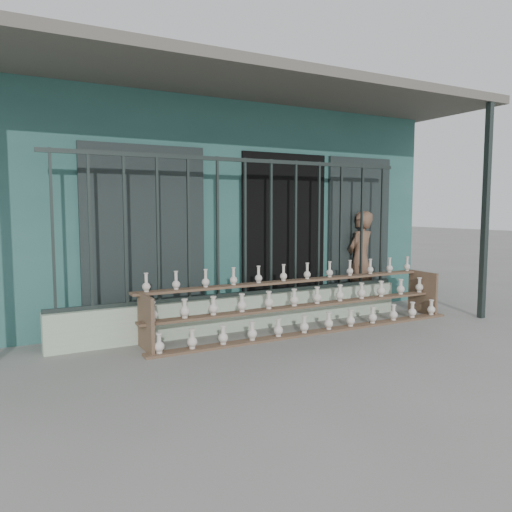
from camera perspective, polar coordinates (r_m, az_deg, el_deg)
name	(u,v)px	position (r m, az deg, el deg)	size (l,w,h in m)	color
ground	(299,353)	(5.64, 4.93, -11.04)	(60.00, 60.00, 0.00)	slate
workshop_building	(172,207)	(9.24, -9.59, 5.53)	(7.40, 6.60, 3.21)	#2B5B56
parapet_wall	(245,312)	(6.67, -1.23, -6.42)	(5.00, 0.20, 0.45)	#AEC4A8
security_fence	(245,228)	(6.53, -1.25, 3.27)	(5.00, 0.04, 1.80)	#283330
shelf_rack	(306,302)	(6.64, 5.76, -5.31)	(4.50, 0.68, 0.85)	brown
elderly_woman	(360,260)	(8.13, 11.83, -0.45)	(0.57, 0.37, 1.55)	brown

